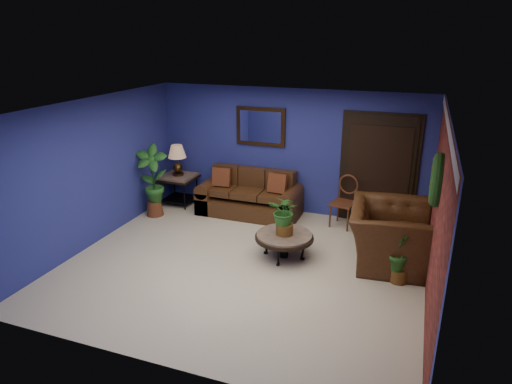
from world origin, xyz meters
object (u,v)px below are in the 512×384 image
(coffee_table, at_px, (284,237))
(armchair, at_px, (390,235))
(side_chair, at_px, (345,198))
(table_lamp, at_px, (177,157))
(end_table, at_px, (179,182))
(sofa, at_px, (251,199))

(coffee_table, bearing_deg, armchair, 14.38)
(coffee_table, xyz_separation_m, side_chair, (0.70, 1.66, 0.20))
(table_lamp, bearing_deg, armchair, -14.76)
(coffee_table, height_order, end_table, end_table)
(coffee_table, distance_m, side_chair, 1.81)
(sofa, bearing_deg, armchair, -23.00)
(coffee_table, distance_m, end_table, 3.24)
(coffee_table, xyz_separation_m, end_table, (-2.82, 1.59, 0.14))
(side_chair, bearing_deg, coffee_table, -98.98)
(end_table, bearing_deg, side_chair, 1.15)
(sofa, xyz_separation_m, armchair, (2.82, -1.20, 0.17))
(sofa, relative_size, side_chair, 2.07)
(end_table, height_order, table_lamp, table_lamp)
(end_table, relative_size, table_lamp, 1.12)
(table_lamp, relative_size, side_chair, 0.64)
(armchair, bearing_deg, end_table, 70.25)
(table_lamp, distance_m, armchair, 4.64)
(end_table, bearing_deg, coffee_table, -29.37)
(sofa, relative_size, armchair, 1.42)
(end_table, bearing_deg, armchair, -14.76)
(end_table, bearing_deg, sofa, 0.95)
(sofa, height_order, table_lamp, table_lamp)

